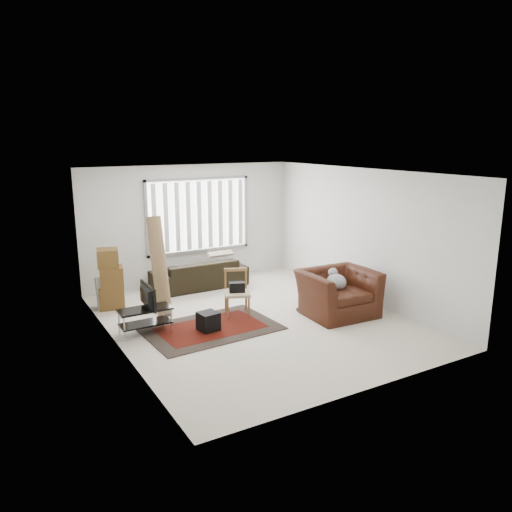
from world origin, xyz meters
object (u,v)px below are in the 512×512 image
Objects in this scene: side_chair at (237,291)px; armchair at (338,290)px; tv_stand at (145,315)px; sofa at (199,270)px; moving_boxes at (110,281)px.

side_chair is 1.91m from armchair.
sofa reaches higher than tv_stand.
armchair is (3.61, -2.55, -0.06)m from moving_boxes.
armchair is at bearing -14.78° from tv_stand.
moving_boxes is 2.11m from sofa.
armchair is at bearing 117.64° from sofa.
side_chair is (-0.11, -2.02, 0.07)m from sofa.
sofa is 3.34m from armchair.
tv_stand is 3.58m from armchair.
sofa is at bearing 47.07° from tv_stand.
side_chair reaches higher than sofa.
tv_stand is at bearing 47.02° from sofa.
tv_stand is 1.66m from moving_boxes.
armchair reaches higher than tv_stand.
moving_boxes reaches higher than armchair.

